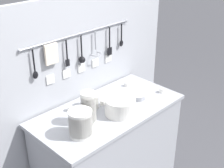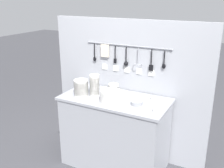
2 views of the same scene
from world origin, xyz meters
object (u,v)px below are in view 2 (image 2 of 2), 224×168
at_px(bowl_stack_nested_right, 95,85).
at_px(cup_by_caddy, 153,98).
at_px(cup_front_left, 105,88).
at_px(bowl_stack_wide_centre, 113,89).
at_px(cup_beside_plates, 155,110).
at_px(cup_edge_far, 119,94).
at_px(steel_mixing_bowl, 137,103).
at_px(plate_stack, 111,96).
at_px(bowl_stack_tall_left, 81,88).

xyz_separation_m(bowl_stack_nested_right, cup_by_caddy, (0.65, 0.21, -0.11)).
bearing_deg(cup_front_left, cup_by_caddy, -2.56).
bearing_deg(bowl_stack_wide_centre, cup_by_caddy, 5.78).
height_order(cup_beside_plates, cup_edge_far, same).
height_order(bowl_stack_wide_centre, cup_beside_plates, bowl_stack_wide_centre).
distance_m(steel_mixing_bowl, cup_front_left, 0.59).
relative_size(bowl_stack_wide_centre, steel_mixing_bowl, 0.96).
height_order(bowl_stack_wide_centre, plate_stack, plate_stack).
bearing_deg(cup_by_caddy, cup_beside_plates, -66.95).
relative_size(plate_stack, cup_beside_plates, 5.60).
height_order(bowl_stack_wide_centre, cup_by_caddy, bowl_stack_wide_centre).
height_order(cup_edge_far, cup_by_caddy, same).
height_order(cup_front_left, cup_edge_far, same).
relative_size(bowl_stack_tall_left, plate_stack, 0.82).
height_order(bowl_stack_nested_right, cup_by_caddy, bowl_stack_nested_right).
xyz_separation_m(plate_stack, steel_mixing_bowl, (0.28, 0.06, -0.05)).
bearing_deg(cup_edge_far, bowl_stack_tall_left, -153.56).
relative_size(bowl_stack_tall_left, cup_by_caddy, 4.60).
distance_m(bowl_stack_wide_centre, steel_mixing_bowl, 0.41).
bearing_deg(cup_front_left, bowl_stack_nested_right, -91.32).
xyz_separation_m(plate_stack, cup_by_caddy, (0.39, 0.28, -0.04)).
height_order(steel_mixing_bowl, cup_beside_plates, cup_beside_plates).
distance_m(cup_front_left, cup_edge_far, 0.28).
relative_size(bowl_stack_nested_right, steel_mixing_bowl, 2.00).
bearing_deg(cup_front_left, plate_stack, -51.00).
relative_size(bowl_stack_nested_right, cup_edge_far, 6.07).
xyz_separation_m(bowl_stack_tall_left, plate_stack, (0.40, -0.00, -0.03)).
bearing_deg(plate_stack, bowl_stack_nested_right, 164.00).
height_order(bowl_stack_nested_right, bowl_stack_tall_left, bowl_stack_nested_right).
bearing_deg(cup_beside_plates, steel_mixing_bowl, 160.83).
bearing_deg(bowl_stack_wide_centre, cup_beside_plates, -22.68).
height_order(steel_mixing_bowl, cup_edge_far, cup_edge_far).
distance_m(bowl_stack_nested_right, cup_beside_plates, 0.79).
height_order(bowl_stack_wide_centre, bowl_stack_tall_left, bowl_stack_tall_left).
bearing_deg(bowl_stack_tall_left, cup_beside_plates, -1.35).
xyz_separation_m(cup_edge_far, cup_by_caddy, (0.39, 0.08, 0.00)).
xyz_separation_m(bowl_stack_wide_centre, bowl_stack_tall_left, (-0.30, -0.23, 0.04)).
relative_size(steel_mixing_bowl, cup_beside_plates, 3.03).
height_order(plate_stack, cup_front_left, plate_stack).
bearing_deg(plate_stack, cup_edge_far, 89.67).
bearing_deg(bowl_stack_wide_centre, steel_mixing_bowl, -24.83).
relative_size(cup_edge_far, cup_by_caddy, 1.00).
bearing_deg(cup_edge_far, bowl_stack_wide_centre, 159.65).
relative_size(bowl_stack_wide_centre, bowl_stack_tall_left, 0.64).
bearing_deg(bowl_stack_tall_left, steel_mixing_bowl, 5.12).
distance_m(bowl_stack_nested_right, cup_front_left, 0.26).
bearing_deg(bowl_stack_wide_centre, bowl_stack_tall_left, -142.57).
bearing_deg(bowl_stack_nested_right, bowl_stack_wide_centre, 44.24).
bearing_deg(cup_edge_far, steel_mixing_bowl, -26.27).
bearing_deg(cup_by_caddy, plate_stack, -143.89).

